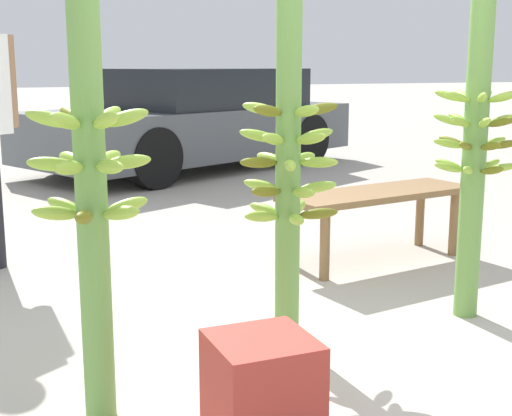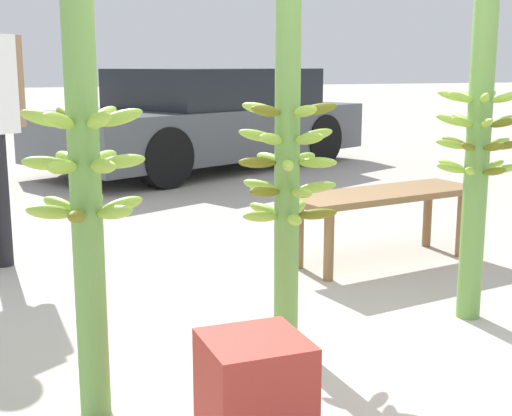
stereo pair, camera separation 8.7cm
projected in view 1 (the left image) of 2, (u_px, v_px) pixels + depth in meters
ground_plane at (337, 383)px, 2.84m from camera, size 80.00×80.00×0.00m
banana_stalk_left at (91, 194)px, 2.42m from camera, size 0.42×0.41×1.56m
banana_stalk_center at (288, 165)px, 3.06m from camera, size 0.44×0.44×1.63m
banana_stalk_right at (475, 142)px, 3.45m from camera, size 0.42×0.42×1.74m
market_bench at (378, 201)px, 4.53m from camera, size 1.36×0.64×0.46m
parked_car at (195, 120)px, 8.66m from camera, size 4.43×3.29×1.20m
produce_crate at (262, 385)px, 2.44m from camera, size 0.34×0.34×0.34m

